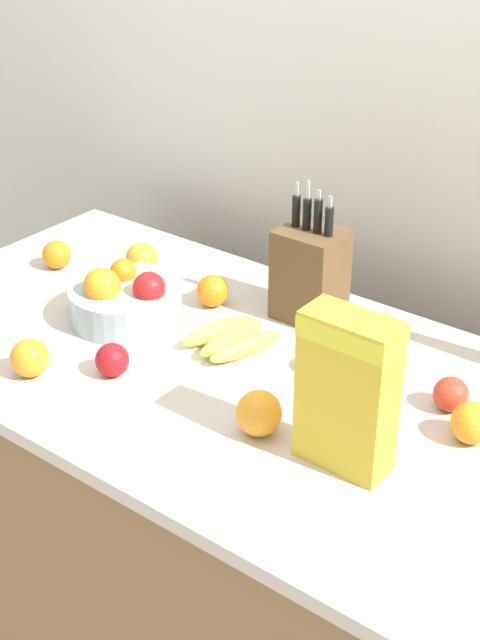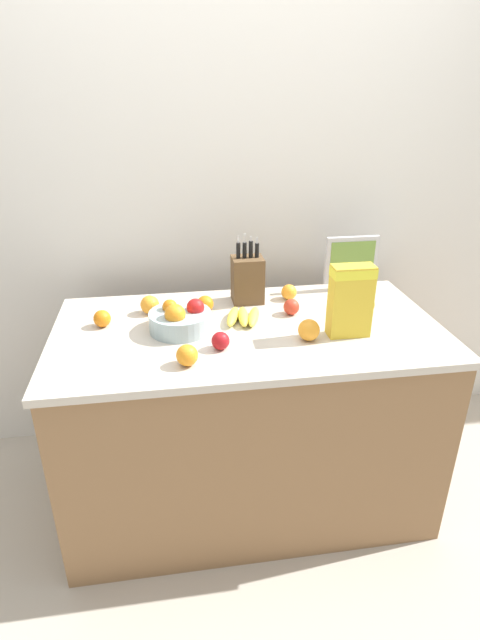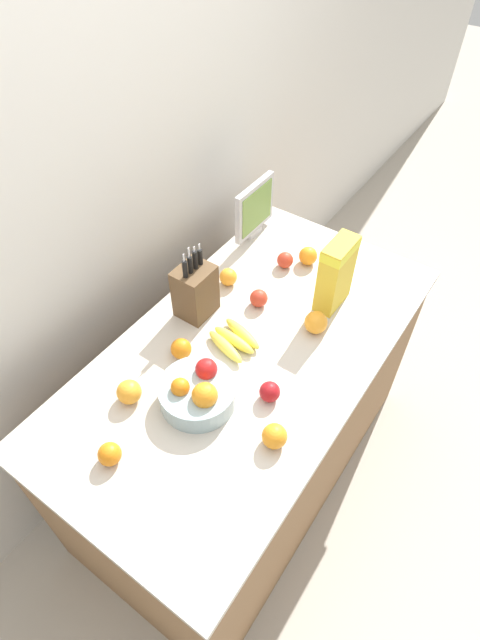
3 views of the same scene
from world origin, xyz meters
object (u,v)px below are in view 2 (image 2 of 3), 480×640
at_px(orange_front_right, 102,319).
at_px(apple_middle, 291,307).
at_px(banana_bunch, 243,317).
at_px(orange_by_cereal, 187,355).
at_px(knife_block, 247,279).
at_px(orange_back_center, 205,304).
at_px(small_monitor, 351,261).
at_px(fruit_bowl, 180,319).
at_px(cereal_box, 351,298).
at_px(orange_mid_left, 366,305).
at_px(orange_mid_right, 289,292).
at_px(orange_near_bowl, 309,330).
at_px(orange_front_left, 150,305).
at_px(apple_by_knife_block, 220,341).
at_px(apple_rightmost, 344,301).

bearing_deg(orange_front_right, apple_middle, -0.03).
xyz_separation_m(banana_bunch, orange_by_cereal, (-0.25, -0.32, 0.02)).
relative_size(knife_block, orange_back_center, 4.31).
height_order(small_monitor, fruit_bowl, small_monitor).
xyz_separation_m(cereal_box, orange_mid_left, (0.15, 0.19, -0.12)).
bearing_deg(orange_mid_left, orange_front_right, 178.32).
distance_m(orange_mid_right, orange_near_bowl, 0.40).
bearing_deg(orange_back_center, orange_front_right, -169.12).
xyz_separation_m(small_monitor, fruit_bowl, (-0.82, -0.34, -0.09)).
height_order(knife_block, orange_front_right, knife_block).
relative_size(small_monitor, orange_front_left, 3.18).
distance_m(apple_middle, orange_mid_left, 0.32).
bearing_deg(orange_front_left, banana_bunch, -19.90).
distance_m(apple_by_knife_block, apple_rightmost, 0.65).
height_order(apple_rightmost, orange_front_right, orange_front_right).
bearing_deg(apple_rightmost, apple_middle, -172.11).
bearing_deg(orange_front_left, apple_rightmost, -4.62).
distance_m(knife_block, orange_back_center, 0.23).
distance_m(banana_bunch, orange_back_center, 0.19).
bearing_deg(orange_near_bowl, orange_by_cereal, -165.56).
xyz_separation_m(banana_bunch, apple_middle, (0.21, 0.04, 0.01)).
relative_size(orange_mid_right, orange_near_bowl, 0.84).
bearing_deg(orange_front_left, orange_by_cereal, -74.09).
height_order(apple_by_knife_block, apple_rightmost, apple_by_knife_block).
relative_size(cereal_box, orange_mid_left, 3.75).
distance_m(small_monitor, cereal_box, 0.51).
bearing_deg(fruit_bowl, banana_bunch, 10.11).
xyz_separation_m(fruit_bowl, orange_front_left, (-0.12, 0.18, -0.01)).
xyz_separation_m(apple_rightmost, orange_back_center, (-0.61, 0.05, 0.00)).
distance_m(banana_bunch, orange_front_left, 0.41).
distance_m(knife_block, orange_front_right, 0.65).
xyz_separation_m(fruit_bowl, orange_front_right, (-0.31, 0.08, -0.01)).
xyz_separation_m(orange_mid_right, orange_near_bowl, (-0.02, -0.40, 0.01)).
bearing_deg(orange_mid_right, orange_front_right, -168.66).
distance_m(cereal_box, orange_front_right, 0.99).
relative_size(orange_by_cereal, orange_near_bowl, 0.92).
bearing_deg(cereal_box, banana_bunch, 154.98).
relative_size(apple_rightmost, orange_by_cereal, 0.86).
height_order(apple_middle, orange_by_cereal, orange_by_cereal).
height_order(apple_by_knife_block, orange_by_cereal, orange_by_cereal).
distance_m(small_monitor, orange_near_bowl, 0.61).
relative_size(knife_block, orange_mid_right, 4.47).
distance_m(banana_bunch, orange_mid_left, 0.53).
xyz_separation_m(orange_back_center, orange_front_right, (-0.42, -0.08, -0.00)).
distance_m(banana_bunch, orange_by_cereal, 0.41).
bearing_deg(cereal_box, fruit_bowl, 168.47).
xyz_separation_m(apple_middle, orange_mid_left, (0.32, -0.03, 0.00)).
xyz_separation_m(apple_by_knife_block, orange_front_left, (-0.26, 0.36, 0.01)).
bearing_deg(banana_bunch, cereal_box, -25.52).
bearing_deg(cereal_box, orange_near_bowl, -172.23).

